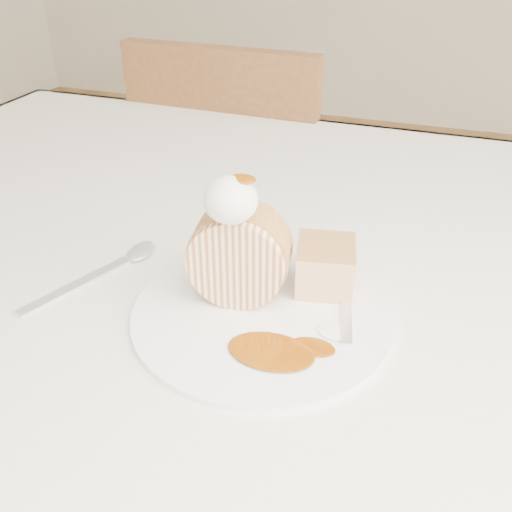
% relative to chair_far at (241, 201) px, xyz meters
% --- Properties ---
extents(table, '(1.40, 0.90, 0.75)m').
position_rel_chair_far_xyz_m(table, '(0.26, -0.55, 0.16)').
color(table, white).
rests_on(table, ground).
extents(chair_far, '(0.43, 0.43, 0.87)m').
position_rel_chair_far_xyz_m(chair_far, '(0.00, 0.00, 0.00)').
color(chair_far, brown).
rests_on(chair_far, ground).
extents(plate, '(0.31, 0.31, 0.01)m').
position_rel_chair_far_xyz_m(plate, '(0.30, -0.72, 0.26)').
color(plate, white).
rests_on(plate, table).
extents(roulade_slice, '(0.10, 0.07, 0.10)m').
position_rel_chair_far_xyz_m(roulade_slice, '(0.27, -0.70, 0.31)').
color(roulade_slice, '#FDE3B0').
rests_on(roulade_slice, plate).
extents(cake_chunk, '(0.07, 0.06, 0.05)m').
position_rel_chair_far_xyz_m(cake_chunk, '(0.35, -0.66, 0.28)').
color(cake_chunk, '#C4894A').
rests_on(cake_chunk, plate).
extents(whipped_cream, '(0.05, 0.05, 0.04)m').
position_rel_chair_far_xyz_m(whipped_cream, '(0.27, -0.72, 0.38)').
color(whipped_cream, white).
rests_on(whipped_cream, roulade_slice).
extents(caramel_drizzle, '(0.03, 0.02, 0.01)m').
position_rel_chair_far_xyz_m(caramel_drizzle, '(0.28, -0.71, 0.40)').
color(caramel_drizzle, '#753604').
rests_on(caramel_drizzle, whipped_cream).
extents(caramel_pool, '(0.09, 0.07, 0.00)m').
position_rel_chair_far_xyz_m(caramel_pool, '(0.32, -0.78, 0.26)').
color(caramel_pool, '#753604').
rests_on(caramel_pool, plate).
extents(fork, '(0.05, 0.15, 0.00)m').
position_rel_chair_far_xyz_m(fork, '(0.38, -0.69, 0.26)').
color(fork, silver).
rests_on(fork, plate).
extents(spoon, '(0.08, 0.17, 0.00)m').
position_rel_chair_far_xyz_m(spoon, '(0.09, -0.74, 0.25)').
color(spoon, silver).
rests_on(spoon, table).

